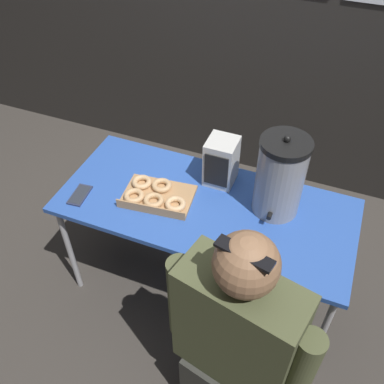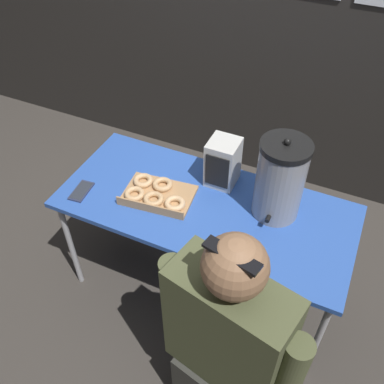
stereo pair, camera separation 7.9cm
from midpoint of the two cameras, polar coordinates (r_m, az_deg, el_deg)
ground_plane at (r=2.72m, az=2.28°, el=-12.21°), size 12.00×12.00×0.00m
folding_table at (r=2.20m, az=2.76°, el=-2.56°), size 1.50×0.67×0.71m
donut_box at (r=2.20m, az=-3.84°, el=-0.26°), size 0.38×0.28×0.05m
coffee_urn at (r=2.04m, az=12.76°, el=1.59°), size 0.24×0.27×0.45m
cell_phone at (r=2.29m, az=-13.59°, el=0.11°), size 0.09×0.16×0.01m
space_heater at (r=2.22m, az=5.14°, el=3.93°), size 0.15×0.17×0.26m
person_seated at (r=1.87m, az=5.79°, el=-19.90°), size 0.63×0.34×1.25m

